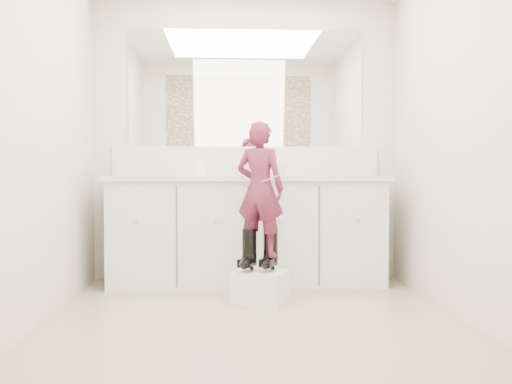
{
  "coord_description": "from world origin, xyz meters",
  "views": [
    {
      "loc": [
        -0.17,
        -3.43,
        0.92
      ],
      "look_at": [
        0.04,
        0.54,
        0.78
      ],
      "focal_mm": 40.0,
      "sensor_mm": 36.0,
      "label": 1
    }
  ],
  "objects": [
    {
      "name": "cup",
      "position": [
        0.27,
        1.15,
        0.93
      ],
      "size": [
        0.1,
        0.1,
        0.09
      ],
      "primitive_type": "imported",
      "rotation": [
        0.0,
        0.0,
        0.05
      ],
      "color": "beige",
      "rests_on": "countertop"
    },
    {
      "name": "toddler",
      "position": [
        0.07,
        0.57,
        0.8
      ],
      "size": [
        0.41,
        0.35,
        0.95
      ],
      "primitive_type": "imported",
      "rotation": [
        0.0,
        0.0,
        2.71
      ],
      "color": "#9A2F51",
      "rests_on": "step_stool"
    },
    {
      "name": "wall_right",
      "position": [
        1.3,
        0.0,
        1.2
      ],
      "size": [
        0.0,
        3.0,
        3.0
      ],
      "primitive_type": "plane",
      "rotation": [
        1.57,
        0.0,
        -1.57
      ],
      "color": "beige",
      "rests_on": "floor"
    },
    {
      "name": "backsplash",
      "position": [
        0.0,
        1.49,
        1.02
      ],
      "size": [
        2.28,
        0.03,
        0.25
      ],
      "primitive_type": "cube",
      "color": "beige",
      "rests_on": "countertop"
    },
    {
      "name": "wall_back",
      "position": [
        0.0,
        1.5,
        1.2
      ],
      "size": [
        2.6,
        0.0,
        2.6
      ],
      "primitive_type": "plane",
      "rotation": [
        1.57,
        0.0,
        0.0
      ],
      "color": "beige",
      "rests_on": "floor"
    },
    {
      "name": "boot_left",
      "position": [
        -0.01,
        0.57,
        0.37
      ],
      "size": [
        0.18,
        0.22,
        0.29
      ],
      "primitive_type": null,
      "rotation": [
        0.0,
        0.0,
        -0.43
      ],
      "color": "black",
      "rests_on": "step_stool"
    },
    {
      "name": "soap_bottle",
      "position": [
        -0.38,
        1.15,
        0.97
      ],
      "size": [
        0.09,
        0.09,
        0.17
      ],
      "primitive_type": "imported",
      "rotation": [
        0.0,
        0.0,
        0.17
      ],
      "color": "white",
      "rests_on": "countertop"
    },
    {
      "name": "faucet",
      "position": [
        0.0,
        1.38,
        0.94
      ],
      "size": [
        0.08,
        0.08,
        0.1
      ],
      "primitive_type": "cylinder",
      "color": "silver",
      "rests_on": "countertop"
    },
    {
      "name": "mirror",
      "position": [
        0.0,
        1.49,
        1.64
      ],
      "size": [
        2.0,
        0.02,
        1.0
      ],
      "primitive_type": "cube",
      "color": "white",
      "rests_on": "wall_back"
    },
    {
      "name": "wall_front",
      "position": [
        0.0,
        -1.5,
        1.2
      ],
      "size": [
        2.6,
        0.0,
        2.6
      ],
      "primitive_type": "plane",
      "rotation": [
        -1.57,
        0.0,
        0.0
      ],
      "color": "beige",
      "rests_on": "floor"
    },
    {
      "name": "floor",
      "position": [
        0.0,
        0.0,
        0.0
      ],
      "size": [
        3.0,
        3.0,
        0.0
      ],
      "primitive_type": "plane",
      "color": "#91805F",
      "rests_on": "ground"
    },
    {
      "name": "countertop",
      "position": [
        0.0,
        1.21,
        0.87
      ],
      "size": [
        2.28,
        0.58,
        0.04
      ],
      "primitive_type": "cube",
      "color": "beige",
      "rests_on": "vanity_cabinet"
    },
    {
      "name": "step_stool",
      "position": [
        0.07,
        0.55,
        0.11
      ],
      "size": [
        0.44,
        0.41,
        0.23
      ],
      "primitive_type": "cube",
      "rotation": [
        0.0,
        0.0,
        -0.43
      ],
      "color": "white",
      "rests_on": "floor"
    },
    {
      "name": "wall_left",
      "position": [
        -1.3,
        0.0,
        1.2
      ],
      "size": [
        0.0,
        3.0,
        3.0
      ],
      "primitive_type": "plane",
      "rotation": [
        1.57,
        0.0,
        1.57
      ],
      "color": "beige",
      "rests_on": "floor"
    },
    {
      "name": "toothbrush",
      "position": [
        0.14,
        0.49,
        0.88
      ],
      "size": [
        0.13,
        0.07,
        0.06
      ],
      "primitive_type": "cylinder",
      "rotation": [
        0.0,
        1.22,
        -0.43
      ],
      "color": "#D35282",
      "rests_on": "toddler"
    },
    {
      "name": "boot_right",
      "position": [
        0.14,
        0.57,
        0.37
      ],
      "size": [
        0.18,
        0.22,
        0.29
      ],
      "primitive_type": null,
      "rotation": [
        0.0,
        0.0,
        -0.43
      ],
      "color": "black",
      "rests_on": "step_stool"
    },
    {
      "name": "vanity_cabinet",
      "position": [
        0.0,
        1.23,
        0.42
      ],
      "size": [
        2.2,
        0.55,
        0.85
      ],
      "primitive_type": "cube",
      "color": "silver",
      "rests_on": "floor"
    }
  ]
}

